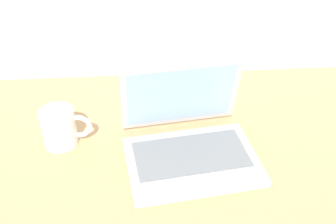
{
  "coord_description": "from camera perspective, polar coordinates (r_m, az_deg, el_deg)",
  "views": [
    {
      "loc": [
        -0.01,
        -0.78,
        0.71
      ],
      "look_at": [
        0.05,
        0.0,
        0.15
      ],
      "focal_mm": 44.11,
      "sensor_mm": 36.0,
      "label": 1
    }
  ],
  "objects": [
    {
      "name": "desk",
      "position": [
        1.05,
        -2.96,
        -6.13
      ],
      "size": [
        1.6,
        0.76,
        0.03
      ],
      "color": "tan",
      "rests_on": "ground"
    },
    {
      "name": "coffee_mug",
      "position": [
        1.07,
        -14.68,
        -2.06
      ],
      "size": [
        0.13,
        0.09,
        0.1
      ],
      "color": "white",
      "rests_on": "desk"
    },
    {
      "name": "laptop",
      "position": [
        1.01,
        2.77,
        -3.56
      ],
      "size": [
        0.34,
        0.31,
        0.21
      ],
      "color": "silver",
      "rests_on": "desk"
    }
  ]
}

